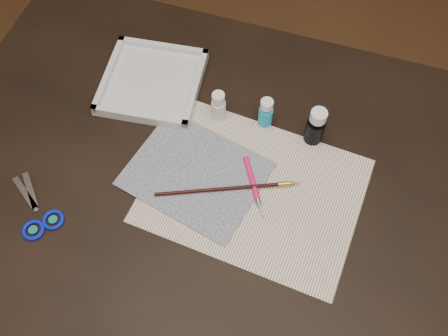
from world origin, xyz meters
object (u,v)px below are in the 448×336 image
(paint_bottle_white, at_px, (218,106))
(paint_bottle_cyan, at_px, (266,112))
(palette_tray, at_px, (152,82))
(paper, at_px, (254,190))
(scissors, at_px, (30,206))
(canvas, at_px, (196,174))
(paint_bottle_navy, at_px, (316,126))

(paint_bottle_white, distance_m, paint_bottle_cyan, 0.11)
(paint_bottle_cyan, xyz_separation_m, palette_tray, (-0.28, 0.02, -0.03))
(paper, bearing_deg, palette_tray, 147.75)
(paper, relative_size, paint_bottle_cyan, 5.61)
(paper, bearing_deg, scissors, -157.24)
(canvas, height_order, palette_tray, palette_tray)
(paint_bottle_white, bearing_deg, canvas, -89.49)
(canvas, xyz_separation_m, scissors, (-0.30, -0.18, 0.00))
(palette_tray, bearing_deg, paint_bottle_cyan, -4.13)
(scissors, relative_size, palette_tray, 0.78)
(paper, distance_m, palette_tray, 0.36)
(canvas, height_order, paint_bottle_cyan, paint_bottle_cyan)
(canvas, xyz_separation_m, paint_bottle_cyan, (0.10, 0.17, 0.04))
(paper, height_order, paint_bottle_cyan, paint_bottle_cyan)
(paint_bottle_navy, distance_m, palette_tray, 0.39)
(paint_bottle_cyan, xyz_separation_m, paint_bottle_navy, (0.11, -0.01, 0.01))
(paint_bottle_cyan, distance_m, palette_tray, 0.28)
(paper, xyz_separation_m, canvas, (-0.13, -0.00, 0.00))
(canvas, distance_m, scissors, 0.34)
(paint_bottle_navy, bearing_deg, palette_tray, 175.79)
(canvas, distance_m, paint_bottle_navy, 0.27)
(paint_bottle_cyan, height_order, scissors, paint_bottle_cyan)
(paint_bottle_white, height_order, paint_bottle_cyan, same)
(paint_bottle_white, distance_m, palette_tray, 0.18)
(scissors, xyz_separation_m, palette_tray, (0.12, 0.37, 0.01))
(paint_bottle_navy, height_order, palette_tray, paint_bottle_navy)
(paper, height_order, paint_bottle_white, paint_bottle_white)
(paper, relative_size, palette_tray, 1.96)
(palette_tray, bearing_deg, canvas, -47.68)
(palette_tray, bearing_deg, scissors, -107.75)
(scissors, bearing_deg, paint_bottle_white, -98.12)
(paint_bottle_cyan, height_order, paint_bottle_navy, paint_bottle_navy)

